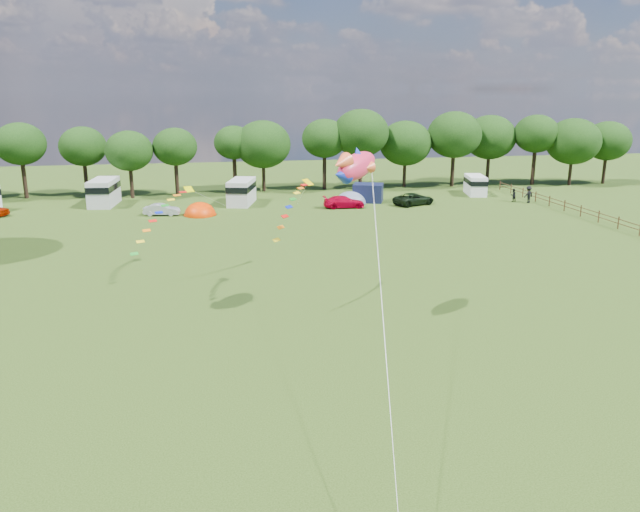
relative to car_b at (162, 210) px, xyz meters
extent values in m
plane|color=black|center=(10.32, -41.73, -0.60)|extent=(180.00, 180.00, 0.00)
cylinder|color=black|center=(-16.58, 13.97, 1.52)|extent=(0.49, 0.49, 4.25)
ellipsoid|color=black|center=(-16.58, 13.97, 5.85)|extent=(5.86, 5.86, 4.98)
cylinder|color=black|center=(-9.71, 14.58, 1.35)|extent=(0.47, 0.47, 3.90)
ellipsoid|color=black|center=(-9.71, 14.58, 5.39)|extent=(5.58, 5.58, 4.74)
cylinder|color=black|center=(-4.04, 11.54, 1.18)|extent=(0.44, 0.44, 3.56)
ellipsoid|color=black|center=(-4.04, 11.54, 5.04)|extent=(5.56, 5.56, 4.73)
cylinder|color=black|center=(1.23, 12.50, 1.37)|extent=(0.47, 0.47, 3.95)
ellipsoid|color=black|center=(1.23, 12.50, 5.35)|extent=(5.33, 5.33, 4.53)
cylinder|color=black|center=(8.40, 14.30, 1.56)|extent=(0.50, 0.50, 4.33)
ellipsoid|color=black|center=(8.40, 14.30, 5.59)|extent=(4.95, 4.95, 4.21)
cylinder|color=black|center=(12.02, 13.84, 1.05)|extent=(0.43, 0.43, 3.31)
ellipsoid|color=black|center=(12.02, 13.84, 5.35)|extent=(7.03, 7.03, 5.98)
cylinder|color=black|center=(19.98, 14.07, 1.58)|extent=(0.50, 0.50, 4.36)
ellipsoid|color=black|center=(19.98, 14.07, 5.95)|extent=(5.84, 5.84, 4.97)
cylinder|color=black|center=(24.57, 13.19, 1.67)|extent=(0.51, 0.51, 4.55)
ellipsoid|color=black|center=(24.57, 13.19, 6.63)|extent=(7.15, 7.15, 6.08)
cylinder|color=black|center=(30.81, 13.90, 1.00)|extent=(0.42, 0.42, 3.21)
ellipsoid|color=black|center=(30.81, 13.90, 5.20)|extent=(6.90, 6.90, 5.86)
cylinder|color=black|center=(37.30, 13.23, 1.48)|extent=(0.48, 0.48, 4.17)
ellipsoid|color=black|center=(37.30, 13.23, 6.26)|extent=(7.16, 7.16, 6.09)
cylinder|color=black|center=(43.29, 15.16, 1.23)|extent=(0.45, 0.45, 3.66)
ellipsoid|color=black|center=(43.29, 15.16, 5.70)|extent=(7.05, 7.05, 5.99)
cylinder|color=black|center=(48.73, 12.64, 1.72)|extent=(0.52, 0.52, 4.65)
ellipsoid|color=black|center=(48.73, 12.64, 6.28)|extent=(5.96, 5.96, 5.06)
cylinder|color=black|center=(53.48, 11.31, 0.99)|extent=(0.42, 0.42, 3.19)
ellipsoid|color=black|center=(53.48, 11.31, 5.29)|extent=(7.23, 7.23, 6.14)
cylinder|color=black|center=(58.87, 11.71, 1.16)|extent=(0.44, 0.44, 3.52)
ellipsoid|color=black|center=(58.87, 11.71, 5.25)|extent=(6.22, 6.22, 5.28)
cylinder|color=#472D19|center=(42.32, -17.73, 0.00)|extent=(0.12, 0.12, 1.20)
cylinder|color=#472D19|center=(42.32, -14.73, 0.00)|extent=(0.12, 0.12, 1.20)
cylinder|color=#472D19|center=(42.32, -16.23, 0.35)|extent=(0.08, 3.00, 0.08)
cylinder|color=#472D19|center=(42.32, -16.23, -0.05)|extent=(0.08, 3.00, 0.08)
cylinder|color=#472D19|center=(42.32, -11.73, 0.00)|extent=(0.12, 0.12, 1.20)
cylinder|color=#472D19|center=(42.32, -13.23, 0.35)|extent=(0.08, 3.00, 0.08)
cylinder|color=#472D19|center=(42.32, -13.23, -0.05)|extent=(0.08, 3.00, 0.08)
cylinder|color=#472D19|center=(42.32, -8.73, 0.00)|extent=(0.12, 0.12, 1.20)
cylinder|color=#472D19|center=(42.32, -10.23, 0.35)|extent=(0.08, 3.00, 0.08)
cylinder|color=#472D19|center=(42.32, -10.23, -0.05)|extent=(0.08, 3.00, 0.08)
cylinder|color=#472D19|center=(42.32, -5.73, 0.00)|extent=(0.12, 0.12, 1.20)
cylinder|color=#472D19|center=(42.32, -7.23, 0.35)|extent=(0.08, 3.00, 0.08)
cylinder|color=#472D19|center=(42.32, -7.23, -0.05)|extent=(0.08, 3.00, 0.08)
cylinder|color=#472D19|center=(42.32, -2.73, 0.00)|extent=(0.12, 0.12, 1.20)
cylinder|color=#472D19|center=(42.32, -4.23, 0.35)|extent=(0.08, 3.00, 0.08)
cylinder|color=#472D19|center=(42.32, -4.23, -0.05)|extent=(0.08, 3.00, 0.08)
cylinder|color=#472D19|center=(42.32, 0.27, 0.00)|extent=(0.12, 0.12, 1.20)
cylinder|color=#472D19|center=(42.32, -1.23, 0.35)|extent=(0.08, 3.00, 0.08)
cylinder|color=#472D19|center=(42.32, -1.23, -0.05)|extent=(0.08, 3.00, 0.08)
cylinder|color=#472D19|center=(42.32, 3.27, 0.00)|extent=(0.12, 0.12, 1.20)
cylinder|color=#472D19|center=(42.32, 1.77, 0.35)|extent=(0.08, 3.00, 0.08)
cylinder|color=#472D19|center=(42.32, 1.77, -0.05)|extent=(0.08, 3.00, 0.08)
cylinder|color=#472D19|center=(42.32, 6.27, 0.00)|extent=(0.12, 0.12, 1.20)
cylinder|color=#472D19|center=(42.32, 4.77, 0.35)|extent=(0.08, 3.00, 0.08)
cylinder|color=#472D19|center=(42.32, 4.77, -0.05)|extent=(0.08, 3.00, 0.08)
cylinder|color=#472D19|center=(42.32, 9.27, 0.00)|extent=(0.12, 0.12, 1.20)
cylinder|color=#472D19|center=(42.32, 7.77, 0.35)|extent=(0.08, 3.00, 0.08)
cylinder|color=#472D19|center=(42.32, 7.77, -0.05)|extent=(0.08, 3.00, 0.08)
imported|color=#A1A3A9|center=(0.00, 0.00, 0.00)|extent=(3.57, 1.80, 1.20)
imported|color=#BE0020|center=(19.52, 0.61, 0.06)|extent=(4.45, 2.00, 1.32)
imported|color=black|center=(27.71, 0.92, 0.07)|extent=(5.43, 3.87, 1.35)
cube|color=#BCBBBE|center=(-6.67, 7.35, 0.86)|extent=(3.02, 6.04, 2.92)
cube|color=black|center=(-6.67, 7.35, 1.45)|extent=(3.08, 6.16, 0.69)
cylinder|color=black|center=(-6.84, 5.52, -0.19)|extent=(0.85, 0.38, 0.82)
cylinder|color=black|center=(-6.49, 9.17, -0.19)|extent=(0.85, 0.38, 0.82)
cube|color=silver|center=(8.61, 5.10, 0.80)|extent=(3.74, 6.01, 2.80)
cube|color=black|center=(8.61, 5.10, 1.36)|extent=(3.81, 6.13, 0.66)
cylinder|color=black|center=(8.16, 3.40, -0.21)|extent=(0.83, 0.48, 0.79)
cylinder|color=black|center=(9.06, 6.80, -0.21)|extent=(0.83, 0.48, 0.79)
cube|color=white|center=(37.53, 6.34, 0.58)|extent=(3.01, 5.05, 2.36)
cube|color=black|center=(37.53, 6.34, 1.06)|extent=(3.07, 5.15, 0.56)
cylinder|color=black|center=(37.20, 4.89, -0.27)|extent=(0.70, 0.39, 0.66)
cylinder|color=black|center=(37.86, 7.79, -0.27)|extent=(0.70, 0.39, 0.66)
ellipsoid|color=#E33300|center=(3.90, -0.55, -0.58)|extent=(3.22, 3.70, 2.64)
cylinder|color=#E33300|center=(3.90, -0.55, -0.56)|extent=(3.38, 3.38, 0.08)
ellipsoid|color=slate|center=(20.89, 3.16, -0.58)|extent=(3.47, 3.99, 2.71)
cylinder|color=slate|center=(20.89, 3.16, -0.56)|extent=(3.65, 3.65, 0.08)
cube|color=#121634|center=(23.15, 3.92, 0.44)|extent=(4.07, 3.72, 2.08)
ellipsoid|color=#E6254B|center=(12.45, -32.99, 8.08)|extent=(3.39, 3.31, 2.00)
ellipsoid|color=#DEE700|center=(12.45, -32.99, 7.92)|extent=(2.11, 2.06, 1.09)
cone|color=#F55C2E|center=(11.36, -34.03, 8.39)|extent=(1.49, 1.48, 1.05)
cone|color=#1228AA|center=(11.36, -34.03, 7.77)|extent=(1.49, 1.48, 1.05)
cone|color=#1228AA|center=(12.53, -32.92, 8.72)|extent=(1.14, 1.15, 0.89)
sphere|color=white|center=(13.07, -31.90, 8.27)|extent=(0.33, 0.33, 0.33)
sphere|color=black|center=(13.09, -31.81, 8.27)|extent=(0.17, 0.17, 0.17)
cube|color=#CACF00|center=(3.32, -20.47, 5.18)|extent=(0.76, 0.72, 0.36)
cube|color=red|center=(2.91, -20.92, 5.07)|extent=(0.58, 0.44, 0.10)
cube|color=orange|center=(2.51, -21.37, 4.92)|extent=(0.58, 0.44, 0.11)
cube|color=yellow|center=(2.10, -21.82, 4.70)|extent=(0.58, 0.43, 0.12)
cube|color=#198C1E|center=(1.70, -22.27, 4.39)|extent=(0.58, 0.43, 0.13)
cube|color=#0C1EB2|center=(1.29, -22.72, 4.00)|extent=(0.58, 0.43, 0.14)
cube|color=red|center=(0.89, -23.17, 3.53)|extent=(0.57, 0.42, 0.15)
cube|color=orange|center=(0.48, -23.62, 2.98)|extent=(0.57, 0.42, 0.16)
cube|color=yellow|center=(0.08, -24.07, 2.36)|extent=(0.57, 0.41, 0.17)
cube|color=#198C1E|center=(-0.33, -24.52, 1.65)|extent=(0.56, 0.41, 0.17)
cube|color=#E8C200|center=(10.71, -27.63, 6.50)|extent=(0.78, 0.78, 0.37)
cube|color=red|center=(10.40, -28.17, 6.43)|extent=(0.53, 0.55, 0.10)
cube|color=orange|center=(10.08, -28.71, 6.32)|extent=(0.53, 0.55, 0.11)
cube|color=yellow|center=(9.77, -29.25, 6.13)|extent=(0.53, 0.54, 0.12)
cube|color=#198C1E|center=(9.45, -29.79, 5.85)|extent=(0.52, 0.54, 0.13)
cube|color=#0C1EB2|center=(9.14, -30.33, 5.50)|extent=(0.52, 0.54, 0.14)
cube|color=red|center=(8.82, -30.87, 5.07)|extent=(0.52, 0.54, 0.15)
cube|color=orange|center=(8.51, -31.41, 4.56)|extent=(0.51, 0.53, 0.16)
cube|color=yellow|center=(8.19, -31.95, 3.97)|extent=(0.51, 0.53, 0.17)
imported|color=black|center=(39.75, 0.80, 0.15)|extent=(0.82, 0.62, 1.51)
imported|color=black|center=(41.05, -0.34, 0.37)|extent=(1.39, 1.00, 1.95)
camera|label=1|loc=(4.29, -65.53, 12.09)|focal=35.00mm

